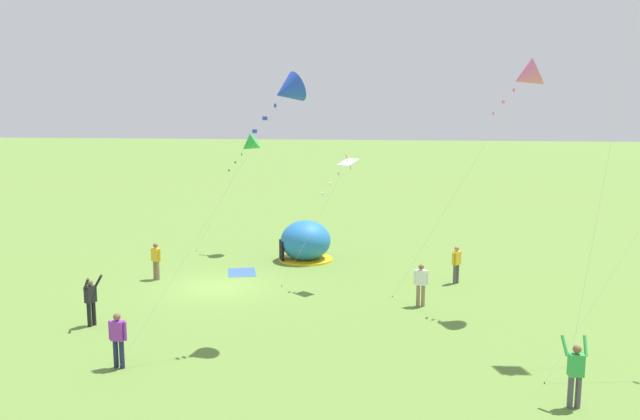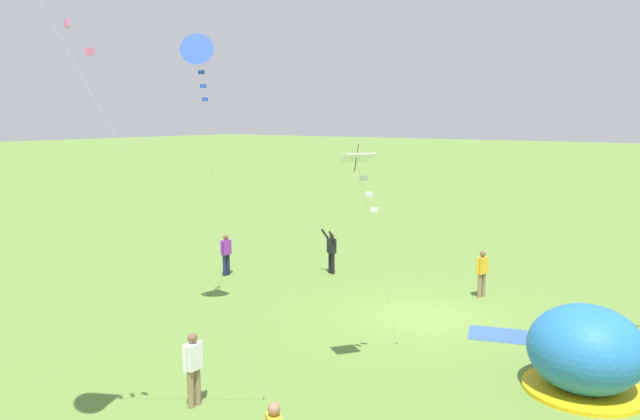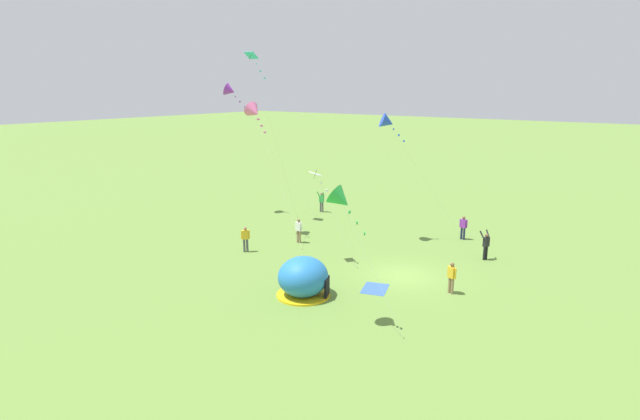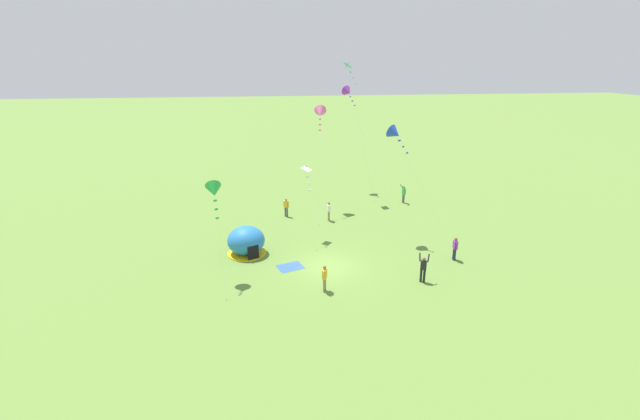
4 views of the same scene
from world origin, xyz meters
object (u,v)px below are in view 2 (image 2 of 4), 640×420
object	(u,v)px
person_center_field	(482,271)
person_far_back	(226,253)
person_with_toddler	(193,365)
popup_tent	(585,351)
kite_blue	(199,56)
person_arms_raised	(331,250)
kite_white	(361,171)

from	to	relation	value
person_center_field	person_far_back	size ratio (longest dim) A/B	1.00
person_center_field	person_with_toddler	size ratio (longest dim) A/B	1.00
popup_tent	kite_blue	bearing A→B (deg)	7.19
person_center_field	person_arms_raised	bearing A→B (deg)	2.60
kite_white	person_far_back	bearing A→B (deg)	-29.76
popup_tent	person_far_back	size ratio (longest dim) A/B	1.63
person_arms_raised	kite_white	bearing A→B (deg)	127.65
popup_tent	kite_blue	size ratio (longest dim) A/B	0.31
kite_white	person_arms_raised	bearing A→B (deg)	-52.35
person_with_toddler	kite_white	distance (m)	5.91
popup_tent	person_arms_raised	world-z (taller)	popup_tent
person_center_field	kite_blue	distance (m)	12.32
person_far_back	kite_white	size ratio (longest dim) A/B	0.29
person_arms_raised	popup_tent	bearing A→B (deg)	152.45
person_far_back	person_arms_raised	bearing A→B (deg)	-141.07
person_center_field	person_far_back	distance (m)	10.21
person_with_toddler	person_arms_raised	size ratio (longest dim) A/B	0.91
person_center_field	kite_blue	world-z (taller)	kite_blue
kite_blue	kite_white	bearing A→B (deg)	170.44
popup_tent	person_with_toddler	world-z (taller)	popup_tent
popup_tent	person_center_field	xyz separation A→B (m)	(4.83, -6.14, -0.03)
popup_tent	kite_blue	xyz separation A→B (m)	(11.20, 1.41, 7.33)
person_far_back	person_with_toddler	distance (m)	11.76
person_arms_raised	person_far_back	bearing A→B (deg)	38.93
kite_white	kite_blue	size ratio (longest dim) A/B	0.66
person_far_back	popup_tent	bearing A→B (deg)	167.94
kite_blue	person_arms_raised	bearing A→B (deg)	-89.90
popup_tent	person_far_back	distance (m)	14.92
person_center_field	kite_blue	xyz separation A→B (m)	(6.36, 7.55, 7.37)
popup_tent	person_with_toddler	distance (m)	9.19
person_far_back	person_with_toddler	xyz separation A→B (m)	(-7.55, 9.03, 0.00)
person_arms_raised	kite_blue	world-z (taller)	kite_blue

